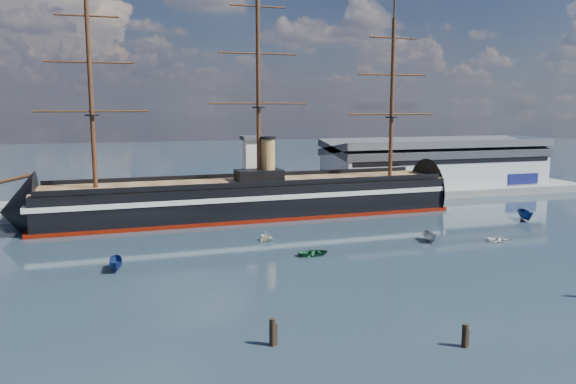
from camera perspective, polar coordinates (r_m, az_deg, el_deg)
name	(u,v)px	position (r m, az deg, el deg)	size (l,w,h in m)	color
ground	(280,236)	(105.41, -0.84, -4.45)	(600.00, 600.00, 0.00)	#2C3945
quay	(277,202)	(142.05, -1.16, -1.04)	(180.00, 18.00, 2.00)	slate
warehouse	(435,164)	(164.46, 14.70, 2.81)	(63.00, 21.00, 11.60)	#B7BABC
quay_tower	(252,166)	(136.04, -3.64, 2.67)	(5.00, 5.00, 15.00)	silver
warship	(243,199)	(123.00, -4.63, -0.67)	(113.04, 18.13, 53.94)	black
motorboat_a	(117,270)	(87.34, -17.02, -7.62)	(5.81, 2.13, 2.32)	navy
motorboat_b	(314,256)	(91.64, 2.64, -6.47)	(3.15, 1.26, 1.47)	#184E2F
motorboat_c	(430,241)	(104.11, 14.21, -4.89)	(5.44, 2.00, 2.18)	gray
motorboat_d	(266,241)	(101.41, -2.23, -4.98)	(5.34, 2.31, 1.96)	silver
motorboat_e	(500,242)	(107.61, 20.77, -4.75)	(2.67, 1.07, 1.25)	white
motorboat_f	(525,220)	(129.71, 22.96, -2.66)	(6.90, 2.53, 2.76)	navy
piling_near_left	(272,346)	(58.78, -1.59, -15.34)	(0.64, 0.64, 3.56)	black
piling_near_mid	(464,347)	(61.09, 17.48, -14.79)	(0.64, 0.64, 3.10)	black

